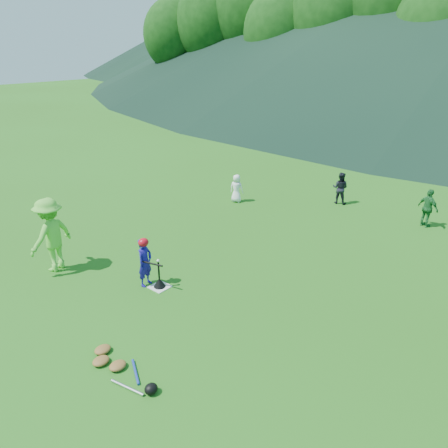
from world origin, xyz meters
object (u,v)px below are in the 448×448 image
object	(u,v)px
home_plate	(160,287)
fielder_a	(237,188)
fielder_c	(428,208)
fielder_b	(340,188)
batting_tee	(160,283)
adult_coach	(51,235)
batter_child	(145,262)
equipment_pile	(117,366)

from	to	relation	value
home_plate	fielder_a	size ratio (longest dim) A/B	0.42
fielder_a	fielder_c	xyz separation A→B (m)	(6.30, 2.07, 0.11)
fielder_b	batting_tee	world-z (taller)	fielder_b
fielder_b	home_plate	bearing A→B (deg)	73.90
batting_tee	fielder_a	bearing A→B (deg)	111.53
adult_coach	fielder_b	size ratio (longest dim) A/B	1.66
home_plate	fielder_c	xyz separation A→B (m)	(3.86, 8.25, 0.63)
batter_child	fielder_c	bearing A→B (deg)	-38.78
batter_child	batting_tee	xyz separation A→B (m)	(0.36, 0.12, -0.49)
fielder_b	batter_child	bearing A→B (deg)	71.61
batting_tee	equipment_pile	xyz separation A→B (m)	(1.57, -2.51, -0.06)
fielder_c	batter_child	bearing A→B (deg)	87.33
fielder_b	batting_tee	xyz separation A→B (m)	(-0.65, -8.52, -0.47)
fielder_c	batting_tee	bearing A→B (deg)	89.01
fielder_a	batting_tee	world-z (taller)	fielder_a
fielder_a	batting_tee	bearing A→B (deg)	95.31
batting_tee	adult_coach	bearing A→B (deg)	-158.60
fielder_a	fielder_c	distance (m)	6.63
fielder_b	batting_tee	distance (m)	8.56
home_plate	fielder_b	world-z (taller)	fielder_b
fielder_a	fielder_b	distance (m)	3.87
equipment_pile	adult_coach	bearing A→B (deg)	162.52
equipment_pile	batting_tee	bearing A→B (deg)	122.06
adult_coach	fielder_b	distance (m)	10.26
adult_coach	equipment_pile	distance (m)	4.73
adult_coach	equipment_pile	bearing A→B (deg)	60.17
fielder_a	fielder_b	bearing A→B (deg)	-159.19
batter_child	adult_coach	distance (m)	2.71
fielder_b	equipment_pile	world-z (taller)	fielder_b
home_plate	fielder_a	distance (m)	6.67
fielder_a	batting_tee	xyz separation A→B (m)	(2.44, -6.19, -0.40)
fielder_a	fielder_c	bearing A→B (deg)	-178.07
batter_child	home_plate	bearing A→B (deg)	-83.69
batter_child	fielder_c	size ratio (longest dim) A/B	0.97
batter_child	fielder_a	distance (m)	6.64
fielder_a	equipment_pile	distance (m)	9.59
adult_coach	batting_tee	xyz separation A→B (m)	(2.85, 1.12, -0.87)
batter_child	adult_coach	bearing A→B (deg)	99.76
batter_child	fielder_b	size ratio (longest dim) A/B	1.03
batting_tee	equipment_pile	world-z (taller)	batting_tee
home_plate	batting_tee	world-z (taller)	batting_tee
batter_child	equipment_pile	world-z (taller)	batter_child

